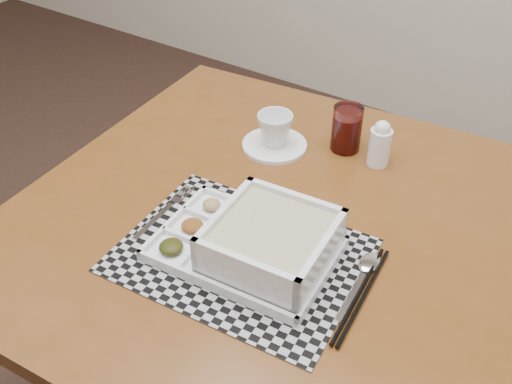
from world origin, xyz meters
TOP-DOWN VIEW (x-y plane):
  - dining_table at (0.89, 0.74)m, footprint 1.07×1.07m
  - placemat at (0.91, 0.61)m, footprint 0.46×0.36m
  - serving_tray at (0.95, 0.62)m, footprint 0.34×0.25m
  - fork at (0.72, 0.63)m, footprint 0.03×0.19m
  - spoon at (1.12, 0.71)m, footprint 0.04×0.18m
  - chopsticks at (1.14, 0.64)m, footprint 0.04×0.24m
  - saucer at (0.77, 0.95)m, footprint 0.15×0.15m
  - cup at (0.77, 0.95)m, footprint 0.10×0.10m
  - juice_glass at (0.91, 1.03)m, footprint 0.07×0.07m
  - creamer_bottle at (0.99, 1.02)m, footprint 0.05×0.05m

SIDE VIEW (x-z plane):
  - dining_table at x=0.89m, z-range 0.30..1.04m
  - placemat at x=0.91m, z-range 0.74..0.75m
  - fork at x=0.72m, z-range 0.75..0.75m
  - saucer at x=0.77m, z-range 0.74..0.75m
  - spoon at x=1.12m, z-range 0.74..0.75m
  - chopsticks at x=1.14m, z-range 0.75..0.75m
  - serving_tray at x=0.95m, z-range 0.74..0.83m
  - cup at x=0.77m, z-range 0.75..0.83m
  - juice_glass at x=0.91m, z-range 0.74..0.85m
  - creamer_bottle at x=0.99m, z-range 0.74..0.85m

